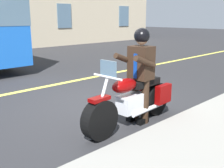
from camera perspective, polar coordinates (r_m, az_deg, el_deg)
ground_plane at (r=6.07m, az=-4.71°, el=-4.10°), size 80.00×80.00×0.00m
lane_center_stripe at (r=7.67m, az=-14.18°, el=-0.52°), size 60.00×0.16×0.01m
motorcycle_main at (r=4.76m, az=4.65°, el=-3.62°), size 2.22×0.67×1.26m
rider_main at (r=4.76m, az=6.19°, el=3.61°), size 0.64×0.57×1.74m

